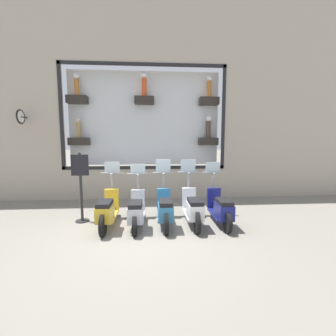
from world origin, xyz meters
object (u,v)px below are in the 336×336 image
scooter_navy_0 (220,208)px  scooter_silver_3 (136,211)px  scooter_yellow_4 (107,210)px  shop_sign_post (81,185)px  scooter_white_1 (193,208)px  scooter_teal_2 (165,209)px

scooter_navy_0 → scooter_silver_3: size_ratio=1.00×
scooter_silver_3 → scooter_yellow_4: (0.01, 0.72, 0.02)m
shop_sign_post → scooter_yellow_4: bearing=-121.3°
scooter_silver_3 → scooter_yellow_4: scooter_yellow_4 is taller
scooter_navy_0 → scooter_silver_3: bearing=90.1°
scooter_yellow_4 → shop_sign_post: (0.47, 0.77, 0.57)m
scooter_silver_3 → scooter_navy_0: bearing=-89.9°
scooter_silver_3 → shop_sign_post: bearing=72.3°
scooter_navy_0 → scooter_yellow_4: size_ratio=1.00×
scooter_yellow_4 → shop_sign_post: size_ratio=0.98×
shop_sign_post → scooter_white_1: bearing=-99.0°
scooter_navy_0 → scooter_white_1: (0.01, 0.72, 0.01)m
scooter_navy_0 → shop_sign_post: (0.47, 3.63, 0.58)m
scooter_white_1 → scooter_teal_2: bearing=90.1°
scooter_navy_0 → shop_sign_post: shop_sign_post is taller
scooter_navy_0 → scooter_silver_3: scooter_navy_0 is taller
scooter_white_1 → scooter_silver_3: 1.43m
scooter_yellow_4 → scooter_navy_0: bearing=-90.1°
scooter_white_1 → shop_sign_post: bearing=81.0°
scooter_teal_2 → shop_sign_post: 2.32m
scooter_silver_3 → scooter_white_1: bearing=-89.6°
scooter_teal_2 → scooter_silver_3: 0.72m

